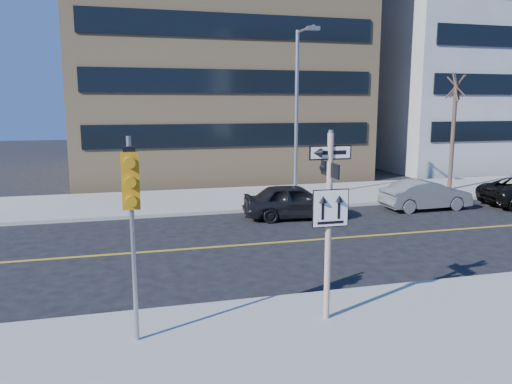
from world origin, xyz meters
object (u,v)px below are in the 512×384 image
object	(u,v)px
sign_pole	(329,215)
street_tree_west	(456,89)
parked_car_a	(295,201)
parked_car_b	(426,195)
traffic_signal	(131,198)
streetlight_a	(298,104)

from	to	relation	value
sign_pole	street_tree_west	bearing A→B (deg)	46.74
parked_car_a	parked_car_b	distance (m)	6.36
traffic_signal	streetlight_a	size ratio (longest dim) A/B	0.50
parked_car_b	streetlight_a	xyz separation A→B (m)	(-5.06, 3.18, 4.08)
streetlight_a	sign_pole	bearing A→B (deg)	-106.77
sign_pole	street_tree_west	world-z (taller)	street_tree_west
sign_pole	parked_car_b	xyz separation A→B (m)	(9.06, 10.09, -1.76)
street_tree_west	sign_pole	bearing A→B (deg)	-133.26
parked_car_b	streetlight_a	world-z (taller)	streetlight_a
traffic_signal	street_tree_west	bearing A→B (deg)	39.39
streetlight_a	traffic_signal	bearing A→B (deg)	-120.80
parked_car_b	street_tree_west	bearing A→B (deg)	-47.22
sign_pole	streetlight_a	world-z (taller)	streetlight_a
parked_car_a	street_tree_west	size ratio (longest dim) A/B	0.68
streetlight_a	street_tree_west	bearing A→B (deg)	3.45
traffic_signal	parked_car_a	size ratio (longest dim) A/B	0.93
sign_pole	street_tree_west	size ratio (longest dim) A/B	0.64
parked_car_b	streetlight_a	distance (m)	7.24
sign_pole	street_tree_west	distance (m)	19.22
traffic_signal	parked_car_a	bearing A→B (deg)	56.32
traffic_signal	street_tree_west	xyz separation A→B (m)	(17.00, 13.96, 2.50)
parked_car_a	sign_pole	bearing A→B (deg)	170.20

